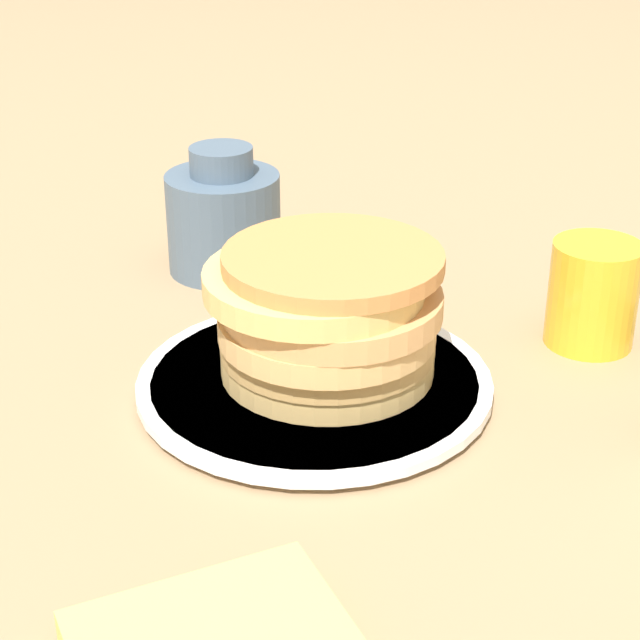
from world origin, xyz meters
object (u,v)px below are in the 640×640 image
(plate, at_px, (320,382))
(pancake_stack, at_px, (327,315))
(juice_glass, at_px, (593,294))
(cream_jug, at_px, (224,218))

(plate, distance_m, pancake_stack, 0.05)
(plate, bearing_deg, pancake_stack, 155.30)
(pancake_stack, distance_m, juice_glass, 0.21)
(plate, xyz_separation_m, cream_jug, (-0.07, -0.21, 0.04))
(juice_glass, bearing_deg, pancake_stack, -18.40)
(cream_jug, bearing_deg, pancake_stack, 73.72)
(plate, xyz_separation_m, juice_glass, (-0.20, 0.07, 0.03))
(plate, relative_size, cream_jug, 2.24)
(pancake_stack, bearing_deg, plate, -24.70)
(plate, distance_m, cream_jug, 0.23)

